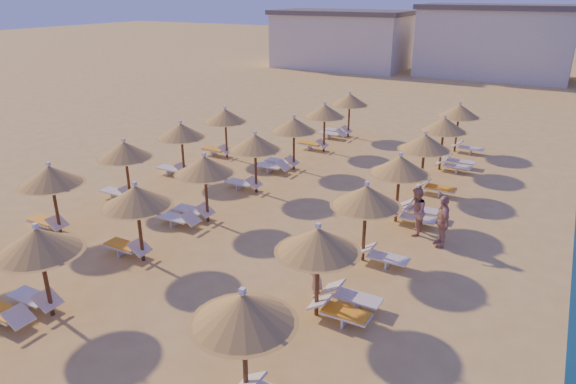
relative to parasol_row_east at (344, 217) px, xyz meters
The scene contains 9 objects.
ground 4.41m from the parasol_row_east, 168.68° to the right, with size 220.00×220.00×0.00m, color #DBB560.
hotel_blocks 45.81m from the parasol_row_east, 91.70° to the left, with size 49.31×9.91×8.10m.
parasol_row_east is the anchor object (origin of this frame).
parasol_row_west 6.57m from the parasol_row_east, behind, with size 2.39×35.08×2.86m.
parasol_row_inland 10.76m from the parasol_row_east, behind, with size 2.39×20.55×2.86m.
loungers 5.13m from the parasol_row_east, behind, with size 13.91×33.32×0.66m.
beachgoer_b 4.94m from the parasol_row_east, 78.24° to the left, with size 0.90×0.70×1.85m, color tan.
beachgoer_a 1.93m from the parasol_row_east, 105.92° to the right, with size 0.61×0.40×1.67m, color tan.
beachgoer_c 4.85m from the parasol_row_east, 63.85° to the left, with size 1.13×0.47×1.93m, color tan.
Camera 1 is at (8.91, -12.26, 8.61)m, focal length 32.00 mm.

